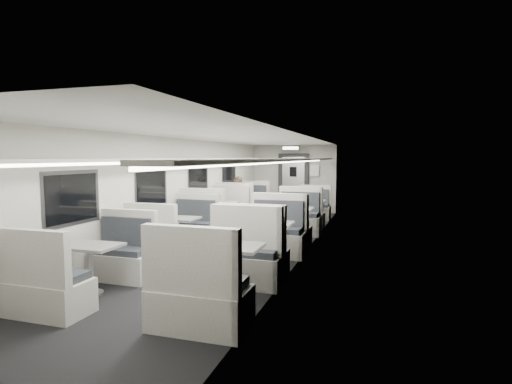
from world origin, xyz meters
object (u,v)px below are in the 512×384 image
Objects in this scene: booth_right_b at (292,224)px; exit_sign at (291,148)px; booth_right_a at (310,211)px; booth_right_c at (265,244)px; booth_left_b at (219,217)px; booth_left_c at (177,235)px; booth_right_d at (227,273)px; vestibule_door at (293,183)px; booth_left_d at (90,269)px; booth_left_a at (242,209)px; passenger at (238,201)px.

exit_sign reaches higher than booth_right_b.
exit_sign is (-1.00, 1.82, 1.92)m from booth_right_a.
booth_right_c reaches higher than booth_right_a.
booth_left_b is 1.10× the size of booth_left_c.
booth_right_d is at bearing -90.00° from booth_right_b.
booth_right_a is (2.00, 4.52, -0.02)m from booth_left_c.
booth_right_c reaches higher than booth_right_b.
exit_sign reaches higher than vestibule_door.
booth_right_c is at bearing -90.00° from booth_right_b.
vestibule_door is at bearing 81.66° from booth_left_c.
booth_right_b is 4.23m from booth_right_d.
booth_right_a is (2.00, 7.09, -0.01)m from booth_left_d.
booth_right_d reaches higher than booth_left_c.
booth_left_b reaches higher than booth_left_c.
booth_right_a is at bearing -66.53° from vestibule_door.
vestibule_door is at bearing 96.24° from booth_right_d.
booth_left_c reaches higher than booth_right_a.
vestibule_door is at bearing 77.69° from booth_left_b.
exit_sign reaches higher than booth_right_d.
booth_left_c is at bearing 90.00° from booth_left_d.
vestibule_door reaches higher than booth_right_d.
vestibule_door is (1.00, 4.58, 0.62)m from booth_left_b.
booth_left_b is 4.98m from booth_right_d.
exit_sign is at bearing 118.85° from booth_right_a.
booth_right_d is (0.00, -6.84, 0.05)m from booth_right_a.
booth_right_b is 5.05m from vestibule_door.
vestibule_door is (1.00, 2.75, 0.64)m from booth_left_a.
vestibule_door reaches higher than booth_left_b.
booth_right_d is at bearing -83.76° from vestibule_door.
booth_left_a is 0.69m from passenger.
booth_right_b is 1.58× the size of passenger.
booth_right_a is at bearing 48.75° from booth_left_b.
booth_right_b is 3.65× the size of exit_sign.
booth_left_a is 3.63× the size of exit_sign.
booth_left_d is at bearing -172.89° from booth_right_d.
booth_left_d is 1.45× the size of passenger.
booth_left_c is 1.02× the size of vestibule_door.
exit_sign is at bearing 76.28° from booth_left_b.
exit_sign is at bearing 81.03° from booth_left_c.
vestibule_door is at bearing 70.04° from booth_left_a.
exit_sign is at bearing -90.00° from vestibule_door.
passenger is (-1.92, 5.78, 0.30)m from booth_right_d.
booth_left_d is 2.02m from booth_right_d.
booth_left_b is at bearing -131.25° from booth_right_a.
exit_sign is at bearing 83.60° from booth_left_d.
booth_left_d is 9.47m from vestibule_door.
booth_left_a is at bearing 107.37° from booth_right_d.
exit_sign is (1.00, 8.91, 1.91)m from booth_left_d.
booth_right_a is (2.00, 2.28, -0.06)m from booth_left_b.
booth_right_d is 8.92m from exit_sign.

